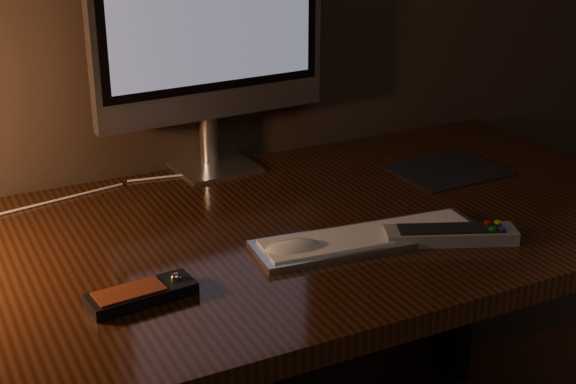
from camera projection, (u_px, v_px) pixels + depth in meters
name	position (u px, v px, depth m)	size (l,w,h in m)	color
desk	(246.00, 277.00, 1.54)	(1.60, 0.75, 0.75)	#351A0C
monitor	(211.00, 22.00, 1.61)	(0.51, 0.16, 0.53)	silver
keyboard	(369.00, 238.00, 1.39)	(0.41, 0.11, 0.02)	silver
mousepad	(448.00, 170.00, 1.72)	(0.23, 0.18, 0.00)	black
mouse	(293.00, 250.00, 1.34)	(0.10, 0.05, 0.02)	white
media_remote	(142.00, 294.00, 1.19)	(0.17, 0.07, 0.03)	black
tv_remote	(450.00, 234.00, 1.39)	(0.23, 0.14, 0.03)	gray
cable	(128.00, 189.00, 1.62)	(0.00, 0.00, 0.57)	white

